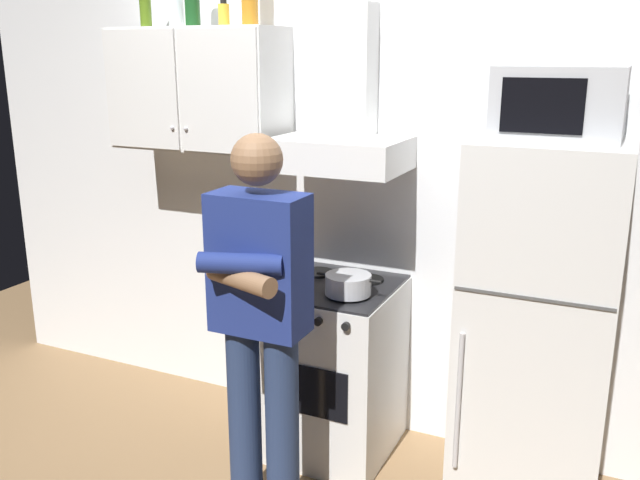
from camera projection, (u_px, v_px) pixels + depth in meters
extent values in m
plane|color=olive|center=(320.00, 473.00, 3.25)|extent=(7.00, 7.00, 0.00)
cube|color=white|center=(370.00, 172.00, 3.41)|extent=(4.80, 0.10, 2.70)
cube|color=silver|center=(199.00, 89.00, 3.46)|extent=(0.90, 0.34, 0.60)
cube|color=silver|center=(141.00, 90.00, 3.40)|extent=(0.43, 0.01, 0.58)
cube|color=silver|center=(218.00, 92.00, 3.21)|extent=(0.43, 0.01, 0.58)
sphere|color=#B2B2B7|center=(172.00, 128.00, 3.36)|extent=(0.02, 0.02, 0.02)
sphere|color=#B2B2B7|center=(186.00, 129.00, 3.33)|extent=(0.02, 0.02, 0.02)
cube|color=silver|center=(332.00, 368.00, 3.37)|extent=(0.60, 0.60, 0.85)
cube|color=black|center=(333.00, 286.00, 3.26)|extent=(0.59, 0.59, 0.01)
cube|color=black|center=(305.00, 390.00, 3.10)|extent=(0.42, 0.01, 0.24)
cylinder|color=black|center=(297.00, 287.00, 3.20)|extent=(0.16, 0.16, 0.01)
cylinder|color=black|center=(348.00, 295.00, 3.10)|extent=(0.16, 0.16, 0.01)
cylinder|color=black|center=(318.00, 272.00, 3.41)|extent=(0.16, 0.16, 0.01)
cylinder|color=black|center=(367.00, 280.00, 3.31)|extent=(0.16, 0.16, 0.01)
cylinder|color=black|center=(264.00, 312.00, 3.08)|extent=(0.04, 0.02, 0.04)
cylinder|color=black|center=(290.00, 316.00, 3.03)|extent=(0.04, 0.02, 0.04)
cylinder|color=black|center=(318.00, 321.00, 2.97)|extent=(0.04, 0.02, 0.04)
cylinder|color=black|center=(346.00, 326.00, 2.92)|extent=(0.04, 0.02, 0.04)
cube|color=white|center=(340.00, 154.00, 3.16)|extent=(0.60, 0.44, 0.15)
cube|color=white|center=(353.00, 70.00, 3.19)|extent=(0.20, 0.16, 0.60)
cube|color=silver|center=(538.00, 329.00, 2.89)|extent=(0.60, 0.60, 1.60)
cube|color=#4C4C4C|center=(532.00, 299.00, 2.56)|extent=(0.59, 0.01, 0.01)
cylinder|color=silver|center=(458.00, 402.00, 2.78)|extent=(0.02, 0.02, 0.60)
cube|color=#B7BABF|center=(559.00, 103.00, 2.66)|extent=(0.48, 0.36, 0.28)
cube|color=black|center=(542.00, 106.00, 2.51)|extent=(0.30, 0.01, 0.20)
cylinder|color=navy|center=(245.00, 419.00, 2.91)|extent=(0.14, 0.14, 0.85)
cylinder|color=navy|center=(282.00, 429.00, 2.83)|extent=(0.14, 0.14, 0.85)
cube|color=navy|center=(259.00, 264.00, 2.68)|extent=(0.38, 0.20, 0.56)
cylinder|color=navy|center=(240.00, 264.00, 2.55)|extent=(0.33, 0.17, 0.08)
cylinder|color=#8C6647|center=(241.00, 279.00, 2.56)|extent=(0.33, 0.17, 0.08)
sphere|color=#8C6647|center=(257.00, 160.00, 2.57)|extent=(0.20, 0.20, 0.20)
cylinder|color=#B7BABF|center=(348.00, 284.00, 3.08)|extent=(0.21, 0.21, 0.09)
cylinder|color=black|center=(322.00, 274.00, 3.13)|extent=(0.05, 0.01, 0.01)
cylinder|color=black|center=(375.00, 281.00, 3.02)|extent=(0.05, 0.01, 0.01)
cylinder|color=gold|center=(224.00, 15.00, 3.29)|extent=(0.06, 0.06, 0.10)
cylinder|color=black|center=(223.00, 2.00, 3.28)|extent=(0.03, 0.03, 0.02)
cylinder|color=#4C6B19|center=(145.00, 4.00, 3.45)|extent=(0.06, 0.06, 0.23)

